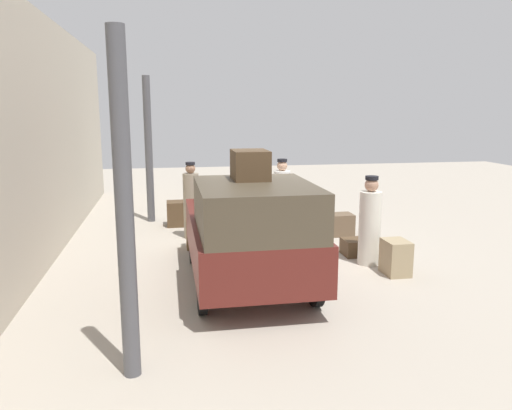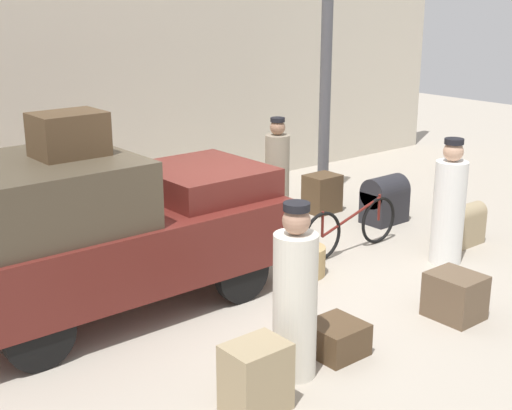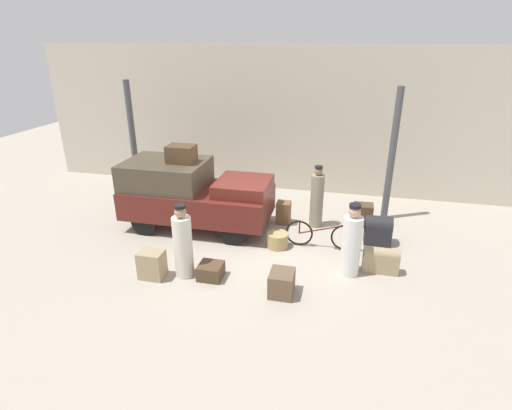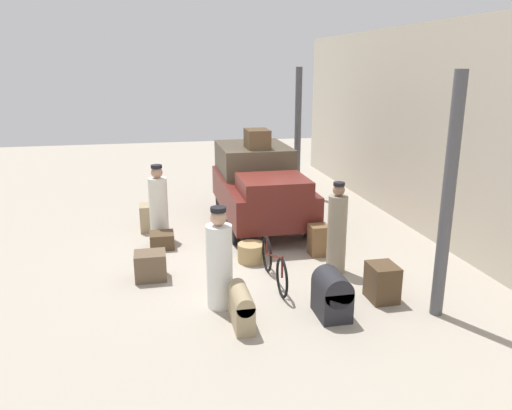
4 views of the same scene
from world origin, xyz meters
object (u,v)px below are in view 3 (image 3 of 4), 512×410
(conductor_in_dark_uniform, at_px, (183,244))
(suitcase_black_upright, at_px, (282,283))
(porter_lifting_near_truck, at_px, (317,199))
(trunk_on_truck_roof, at_px, (181,154))
(wicker_basket, at_px, (278,240))
(trunk_umber_medium, at_px, (283,213))
(bicycle, at_px, (322,235))
(trunk_barrel_dark, at_px, (381,259))
(porter_standing_middle, at_px, (351,243))
(trunk_large_brown, at_px, (378,230))
(suitcase_tan_flat, at_px, (152,265))
(trunk_wicker_pale, at_px, (363,215))
(truck, at_px, (192,193))
(suitcase_small_leather, at_px, (211,271))

(conductor_in_dark_uniform, distance_m, suitcase_black_upright, 2.18)
(porter_lifting_near_truck, height_order, trunk_on_truck_roof, trunk_on_truck_roof)
(wicker_basket, bearing_deg, trunk_umber_medium, 93.75)
(bicycle, height_order, trunk_on_truck_roof, trunk_on_truck_roof)
(conductor_in_dark_uniform, height_order, porter_lifting_near_truck, porter_lifting_near_truck)
(porter_lifting_near_truck, distance_m, trunk_barrel_dark, 2.59)
(porter_standing_middle, height_order, suitcase_black_upright, porter_standing_middle)
(trunk_large_brown, bearing_deg, porter_standing_middle, -112.42)
(trunk_barrel_dark, height_order, suitcase_tan_flat, suitcase_tan_flat)
(trunk_umber_medium, height_order, trunk_wicker_pale, trunk_umber_medium)
(bicycle, height_order, conductor_in_dark_uniform, conductor_in_dark_uniform)
(truck, distance_m, conductor_in_dark_uniform, 2.46)
(trunk_umber_medium, bearing_deg, trunk_barrel_dark, -39.21)
(trunk_wicker_pale, xyz_separation_m, trunk_barrel_dark, (0.34, -2.34, 0.01))
(bicycle, bearing_deg, trunk_barrel_dark, -31.47)
(suitcase_tan_flat, bearing_deg, conductor_in_dark_uniform, 19.61)
(porter_standing_middle, bearing_deg, trunk_wicker_pale, 83.18)
(porter_standing_middle, height_order, trunk_large_brown, porter_standing_middle)
(bicycle, bearing_deg, trunk_on_truck_roof, 172.57)
(suitcase_small_leather, bearing_deg, conductor_in_dark_uniform, -177.22)
(bicycle, bearing_deg, porter_lifting_near_truck, 101.65)
(bicycle, bearing_deg, trunk_umber_medium, 133.45)
(conductor_in_dark_uniform, height_order, suitcase_black_upright, conductor_in_dark_uniform)
(porter_lifting_near_truck, distance_m, trunk_umber_medium, 0.99)
(suitcase_tan_flat, bearing_deg, wicker_basket, 39.25)
(suitcase_small_leather, bearing_deg, porter_lifting_near_truck, 58.05)
(truck, distance_m, porter_standing_middle, 4.36)
(suitcase_black_upright, xyz_separation_m, trunk_large_brown, (1.93, 2.64, 0.12))
(porter_lifting_near_truck, xyz_separation_m, trunk_barrel_dark, (1.56, -2.02, -0.46))
(truck, relative_size, suitcase_tan_flat, 6.34)
(porter_lifting_near_truck, distance_m, trunk_on_truck_roof, 3.68)
(trunk_barrel_dark, distance_m, suitcase_tan_flat, 4.84)
(wicker_basket, xyz_separation_m, trunk_barrel_dark, (2.34, -0.61, 0.12))
(porter_standing_middle, distance_m, trunk_on_truck_roof, 4.73)
(trunk_umber_medium, xyz_separation_m, trunk_barrel_dark, (2.43, -1.98, 0.00))
(trunk_wicker_pale, height_order, suitcase_small_leather, trunk_wicker_pale)
(trunk_barrel_dark, relative_size, trunk_on_truck_roof, 1.09)
(bicycle, height_order, suitcase_black_upright, bicycle)
(truck, bearing_deg, porter_standing_middle, -20.14)
(truck, distance_m, trunk_large_brown, 4.78)
(suitcase_small_leather, relative_size, trunk_on_truck_roof, 0.72)
(trunk_large_brown, bearing_deg, porter_lifting_near_truck, 157.44)
(porter_standing_middle, bearing_deg, suitcase_tan_flat, -165.11)
(trunk_barrel_dark, distance_m, suitcase_small_leather, 3.62)
(trunk_barrel_dark, xyz_separation_m, trunk_large_brown, (0.00, 1.37, 0.05))
(wicker_basket, xyz_separation_m, porter_standing_middle, (1.69, -0.83, 0.55))
(trunk_umber_medium, relative_size, suitcase_black_upright, 1.12)
(conductor_in_dark_uniform, xyz_separation_m, porter_standing_middle, (3.39, 0.84, -0.01))
(porter_standing_middle, height_order, trunk_wicker_pale, porter_standing_middle)
(trunk_wicker_pale, distance_m, trunk_large_brown, 1.03)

